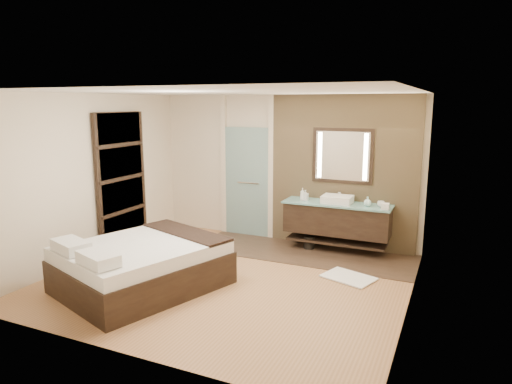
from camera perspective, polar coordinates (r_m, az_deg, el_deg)
The scene contains 15 objects.
floor at distance 6.84m, azimuth -3.35°, elevation -10.83°, with size 5.00×5.00×0.00m, color #986740.
tile_strip at distance 8.01m, azimuth 5.87°, elevation -7.51°, with size 3.80×1.30×0.01m, color #35281D.
stone_wall at distance 8.14m, azimuth 10.76°, elevation 2.39°, with size 2.60×0.08×2.70m, color #9E825A.
vanity at distance 8.01m, azimuth 10.07°, elevation -3.34°, with size 1.85×0.55×0.88m.
mirror_unit at distance 8.04m, azimuth 10.75°, elevation 4.46°, with size 1.06×0.04×0.96m.
frosted_door at distance 8.77m, azimuth -1.12°, elevation 1.85°, with size 1.10×0.12×2.70m.
shoji_partition at distance 8.34m, azimuth -16.44°, elevation 1.37°, with size 0.06×1.20×2.40m.
bed at distance 6.62m, azimuth -14.07°, elevation -8.86°, with size 2.23×2.49×0.79m.
bath_mat at distance 6.99m, azimuth 11.50°, elevation -10.41°, with size 0.72×0.50×0.02m, color white.
waste_bin at distance 8.19m, azimuth 6.66°, elevation -6.28°, with size 0.19×0.19×0.23m, color black.
tissue_box at distance 7.63m, azimuth 15.84°, elevation -1.74°, with size 0.12×0.12×0.10m, color silver.
soap_bottle_a at distance 8.06m, azimuth 5.83°, elevation -0.27°, with size 0.08×0.08×0.22m, color white.
soap_bottle_b at distance 8.05m, azimuth 6.20°, elevation -0.40°, with size 0.08×0.08×0.18m, color #B2B2B2.
soap_bottle_c at distance 7.79m, azimuth 13.78°, elevation -1.14°, with size 0.12×0.12×0.16m, color #BAEAE6.
cup at distance 7.81m, azimuth 15.34°, elevation -1.43°, with size 0.12×0.12×0.09m, color white.
Camera 1 is at (2.96, -5.62, 2.55)m, focal length 32.00 mm.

